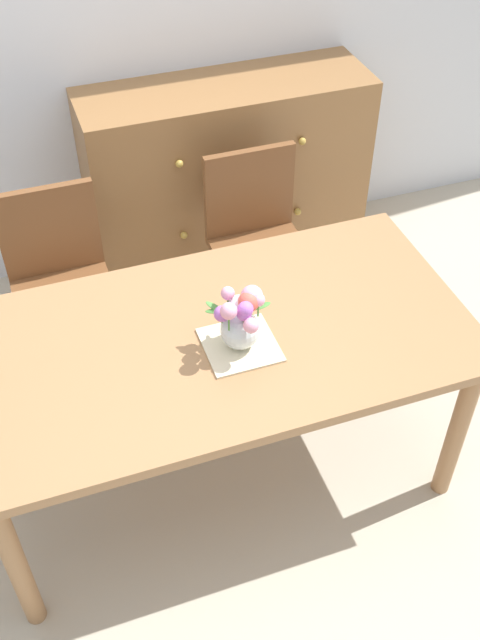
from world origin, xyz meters
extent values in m
plane|color=#B7AD99|center=(0.00, 0.00, 0.00)|extent=(12.00, 12.00, 0.00)
cube|color=#9E7047|center=(0.00, 0.00, 0.75)|extent=(1.78, 0.93, 0.04)
cylinder|color=#9E7047|center=(-0.81, -0.38, 0.36)|extent=(0.07, 0.07, 0.73)
cylinder|color=#9E7047|center=(0.81, -0.38, 0.36)|extent=(0.07, 0.07, 0.73)
cylinder|color=#9E7047|center=(0.81, 0.38, 0.36)|extent=(0.07, 0.07, 0.73)
cube|color=brown|center=(-0.45, 0.72, 0.46)|extent=(0.42, 0.42, 0.04)
cylinder|color=brown|center=(-0.27, 0.54, 0.22)|extent=(0.04, 0.04, 0.44)
cylinder|color=brown|center=(-0.63, 0.54, 0.22)|extent=(0.04, 0.04, 0.44)
cylinder|color=brown|center=(-0.27, 0.90, 0.22)|extent=(0.04, 0.04, 0.44)
cylinder|color=brown|center=(-0.63, 0.90, 0.22)|extent=(0.04, 0.04, 0.44)
cube|color=brown|center=(-0.45, 0.92, 0.69)|extent=(0.42, 0.04, 0.42)
cube|color=brown|center=(0.45, 0.72, 0.46)|extent=(0.42, 0.42, 0.04)
cylinder|color=brown|center=(0.63, 0.54, 0.22)|extent=(0.04, 0.04, 0.44)
cylinder|color=brown|center=(0.27, 0.54, 0.22)|extent=(0.04, 0.04, 0.44)
cylinder|color=brown|center=(0.63, 0.90, 0.22)|extent=(0.04, 0.04, 0.44)
cylinder|color=brown|center=(0.27, 0.90, 0.22)|extent=(0.04, 0.04, 0.44)
cube|color=brown|center=(0.45, 0.92, 0.69)|extent=(0.42, 0.04, 0.42)
cube|color=olive|center=(0.48, 1.33, 0.50)|extent=(1.40, 0.44, 1.00)
sphere|color=#B7933D|center=(0.18, 1.10, 0.78)|extent=(0.04, 0.04, 0.04)
sphere|color=#B7933D|center=(0.78, 1.10, 0.78)|extent=(0.04, 0.04, 0.04)
sphere|color=#B7933D|center=(0.18, 1.10, 0.38)|extent=(0.04, 0.04, 0.04)
sphere|color=#B7933D|center=(0.78, 1.10, 0.38)|extent=(0.04, 0.04, 0.04)
cube|color=beige|center=(0.06, -0.07, 0.77)|extent=(0.24, 0.24, 0.01)
sphere|color=silver|center=(0.06, -0.07, 0.84)|extent=(0.13, 0.13, 0.13)
sphere|color=#B266C6|center=(0.06, -0.11, 0.94)|extent=(0.05, 0.05, 0.05)
cylinder|color=#478438|center=(0.06, -0.11, 0.92)|extent=(0.01, 0.01, 0.05)
sphere|color=#B266C6|center=(0.07, -0.11, 0.96)|extent=(0.05, 0.05, 0.05)
cylinder|color=#478438|center=(0.07, -0.11, 0.93)|extent=(0.01, 0.01, 0.07)
sphere|color=#EA9EBC|center=(0.01, -0.11, 0.97)|extent=(0.06, 0.06, 0.06)
cylinder|color=#478438|center=(0.01, -0.11, 0.93)|extent=(0.01, 0.01, 0.08)
sphere|color=#EA9EBC|center=(0.04, -0.02, 0.97)|extent=(0.05, 0.05, 0.05)
cylinder|color=#478438|center=(0.04, -0.02, 0.93)|extent=(0.01, 0.01, 0.08)
sphere|color=#E55B4C|center=(0.09, -0.07, 0.96)|extent=(0.07, 0.07, 0.07)
cylinder|color=#478438|center=(0.09, -0.07, 0.92)|extent=(0.01, 0.01, 0.07)
sphere|color=#EA9EBC|center=(0.11, -0.05, 0.96)|extent=(0.07, 0.07, 0.07)
cylinder|color=#478438|center=(0.11, -0.05, 0.92)|extent=(0.01, 0.01, 0.07)
sphere|color=#EA9EBC|center=(0.07, -0.14, 0.92)|extent=(0.05, 0.05, 0.05)
cylinder|color=#478438|center=(0.07, -0.14, 0.91)|extent=(0.01, 0.01, 0.04)
sphere|color=white|center=(0.07, -0.04, 0.92)|extent=(0.07, 0.07, 0.07)
cylinder|color=#478438|center=(0.07, -0.04, 0.90)|extent=(0.01, 0.01, 0.03)
sphere|color=#EA9EBC|center=(0.12, -0.08, 0.96)|extent=(0.04, 0.04, 0.04)
cylinder|color=#478438|center=(0.12, -0.08, 0.92)|extent=(0.01, 0.01, 0.07)
sphere|color=#B266C6|center=(0.00, -0.07, 0.93)|extent=(0.05, 0.05, 0.05)
cylinder|color=#478438|center=(0.00, -0.07, 0.91)|extent=(0.01, 0.01, 0.04)
ellipsoid|color=#478438|center=(-0.01, -0.02, 0.92)|extent=(0.07, 0.06, 0.03)
ellipsoid|color=#478438|center=(-0.01, -0.03, 0.91)|extent=(0.07, 0.05, 0.02)
ellipsoid|color=#478438|center=(0.05, -0.02, 0.90)|extent=(0.03, 0.07, 0.03)
ellipsoid|color=#478438|center=(0.14, -0.06, 0.91)|extent=(0.07, 0.04, 0.01)
camera|label=1|loc=(-0.53, -1.75, 2.56)|focal=41.71mm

